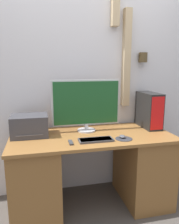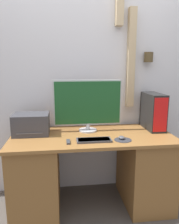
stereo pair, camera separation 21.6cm
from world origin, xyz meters
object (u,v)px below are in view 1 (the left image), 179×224
object	(u,v)px
monitor	(86,104)
mouse	(122,136)
printer	(30,126)
remote_control	(71,143)
keyboard	(96,140)
computer_tower	(149,110)

from	to	relation	value
monitor	mouse	bearing A→B (deg)	-48.24
printer	remote_control	size ratio (longest dim) A/B	3.13
printer	keyboard	bearing A→B (deg)	-26.18
monitor	mouse	world-z (taller)	monitor
monitor	computer_tower	distance (m)	0.73
mouse	printer	distance (m)	0.92
mouse	keyboard	bearing A→B (deg)	-177.22
keyboard	remote_control	size ratio (longest dim) A/B	2.86
mouse	remote_control	world-z (taller)	mouse
keyboard	mouse	bearing A→B (deg)	2.78
printer	remote_control	bearing A→B (deg)	-40.54
mouse	printer	size ratio (longest dim) A/B	0.21
computer_tower	printer	xyz separation A→B (m)	(-1.31, -0.03, -0.09)
mouse	remote_control	xyz separation A→B (m)	(-0.51, -0.03, -0.01)
keyboard	computer_tower	world-z (taller)	computer_tower
monitor	mouse	xyz separation A→B (m)	(0.29, -0.32, -0.27)
keyboard	computer_tower	size ratio (longest dim) A/B	0.82
keyboard	monitor	bearing A→B (deg)	93.26
monitor	mouse	size ratio (longest dim) A/B	9.88
mouse	computer_tower	world-z (taller)	computer_tower
printer	remote_control	distance (m)	0.49
computer_tower	remote_control	size ratio (longest dim) A/B	3.49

